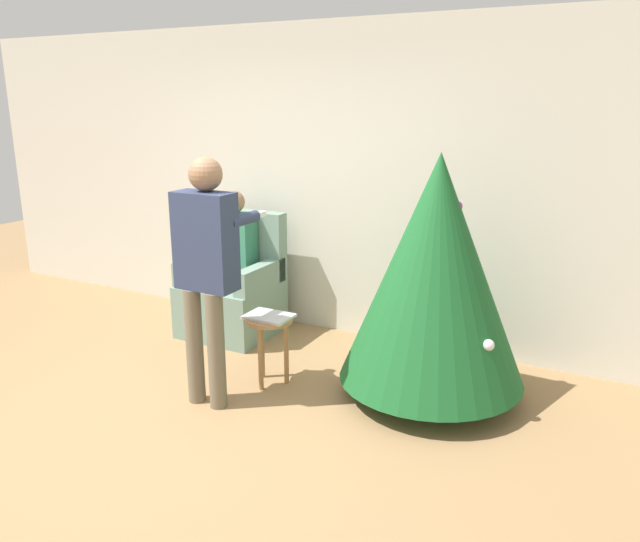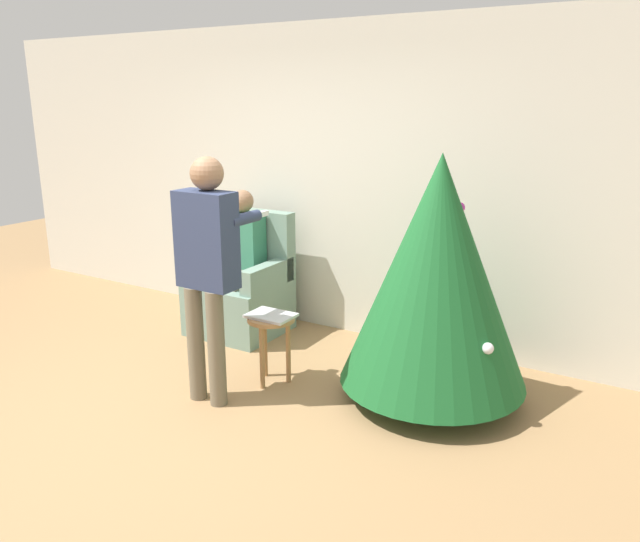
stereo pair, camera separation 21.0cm
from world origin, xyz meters
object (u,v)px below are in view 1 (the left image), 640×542
at_px(armchair, 234,293).
at_px(side_stool, 269,331).
at_px(christmas_tree, 435,270).
at_px(person_seated, 230,256).
at_px(person_standing, 206,260).

relative_size(armchair, side_stool, 2.08).
distance_m(christmas_tree, armchair, 2.10).
distance_m(armchair, person_seated, 0.35).
bearing_deg(person_standing, person_seated, 119.40).
bearing_deg(person_standing, side_stool, 63.10).
distance_m(christmas_tree, person_standing, 1.55).
height_order(armchair, person_seated, person_seated).
relative_size(person_seated, side_stool, 2.48).
xyz_separation_m(person_standing, side_stool, (0.21, 0.42, -0.61)).
bearing_deg(christmas_tree, side_stool, -161.85).
xyz_separation_m(person_seated, side_stool, (0.87, -0.73, -0.30)).
height_order(christmas_tree, side_stool, christmas_tree).
bearing_deg(person_seated, christmas_tree, -10.47).
bearing_deg(christmas_tree, person_seated, 169.53).
relative_size(armchair, person_seated, 0.84).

